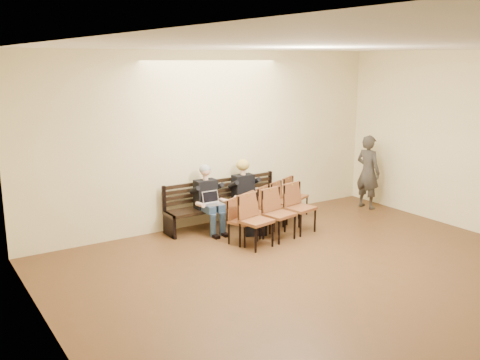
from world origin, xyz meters
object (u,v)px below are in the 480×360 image
object	(u,v)px
chair_row_front	(271,208)
chair_row_back	(279,215)
laptop	(214,205)
bench	(226,215)
passerby	(368,166)
seated_woman	(246,194)
bag	(255,227)
seated_man	(208,199)
water_bottle	(257,199)

from	to	relation	value
chair_row_front	chair_row_back	xyz separation A→B (m)	(-0.28, -0.63, 0.06)
laptop	chair_row_back	world-z (taller)	chair_row_back
bench	passerby	size ratio (longest dim) A/B	1.35
seated_woman	bag	size ratio (longest dim) A/B	3.04
bench	laptop	world-z (taller)	laptop
bag	chair_row_front	size ratio (longest dim) A/B	0.16
chair_row_front	chair_row_back	size ratio (longest dim) A/B	1.48
seated_woman	passerby	distance (m)	3.05
chair_row_front	bench	bearing A→B (deg)	112.13
bench	seated_man	world-z (taller)	seated_man
seated_man	chair_row_back	bearing A→B (deg)	-53.26
bag	passerby	size ratio (longest dim) A/B	0.21
seated_woman	chair_row_front	world-z (taller)	seated_woman
seated_woman	laptop	size ratio (longest dim) A/B	3.58
chair_row_front	chair_row_back	world-z (taller)	chair_row_back
seated_man	laptop	xyz separation A→B (m)	(0.01, -0.21, -0.07)
bench	seated_man	bearing A→B (deg)	-165.63
bench	chair_row_front	size ratio (longest dim) A/B	1.01
seated_man	water_bottle	distance (m)	1.03
seated_man	passerby	distance (m)	3.91
seated_man	bag	xyz separation A→B (m)	(0.65, -0.69, -0.49)
water_bottle	bag	size ratio (longest dim) A/B	0.51
bench	chair_row_back	world-z (taller)	chair_row_back
water_bottle	passerby	bearing A→B (deg)	-4.94
bench	passerby	distance (m)	3.53
laptop	chair_row_front	world-z (taller)	chair_row_front
water_bottle	chair_row_back	xyz separation A→B (m)	(-0.13, -0.93, -0.07)
chair_row_back	seated_woman	bearing A→B (deg)	77.99
chair_row_back	bench	bearing A→B (deg)	95.89
bag	passerby	world-z (taller)	passerby
chair_row_back	bag	bearing A→B (deg)	103.22
seated_man	chair_row_back	size ratio (longest dim) A/B	0.74
bench	chair_row_front	xyz separation A→B (m)	(0.68, -0.65, 0.19)
passerby	chair_row_front	bearing A→B (deg)	84.36
seated_man	chair_row_back	world-z (taller)	seated_man
seated_man	laptop	size ratio (longest dim) A/B	3.71
seated_woman	chair_row_back	bearing A→B (deg)	-90.61
laptop	passerby	world-z (taller)	passerby
laptop	bag	distance (m)	0.90
seated_woman	chair_row_front	distance (m)	0.63
bench	laptop	bearing A→B (deg)	-143.88
chair_row_back	seated_man	bearing A→B (deg)	115.34
seated_man	passerby	xyz separation A→B (m)	(3.87, -0.48, 0.32)
seated_man	passerby	size ratio (longest dim) A/B	0.67
seated_man	water_bottle	xyz separation A→B (m)	(1.00, -0.23, -0.09)
bench	chair_row_front	bearing A→B (deg)	-43.81
water_bottle	chair_row_back	bearing A→B (deg)	-98.01
passerby	bench	bearing A→B (deg)	73.31
bag	chair_row_back	bearing A→B (deg)	-65.38
water_bottle	passerby	distance (m)	2.91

